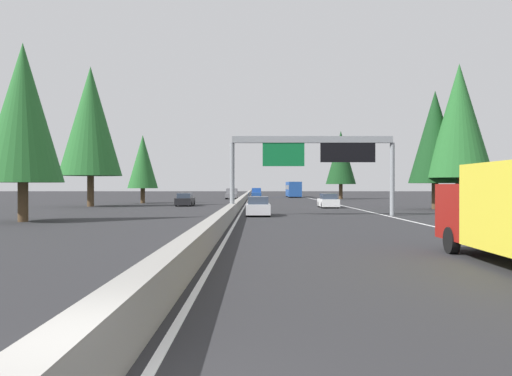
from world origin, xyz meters
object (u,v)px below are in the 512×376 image
at_px(conifer_right_mid, 435,137).
at_px(oncoming_far, 185,200).
at_px(sedan_distant_a, 258,207).
at_px(conifer_right_far, 341,158).
at_px(sedan_mid_center, 328,201).
at_px(oncoming_near, 232,194).
at_px(conifer_left_foreground, 23,113).
at_px(conifer_left_near, 90,121).
at_px(conifer_left_mid, 143,162).
at_px(pickup_mid_left, 256,193).
at_px(sign_gantry_overhead, 315,153).
at_px(conifer_right_near, 459,121).
at_px(bus_far_right, 293,189).

bearing_deg(conifer_right_mid, oncoming_far, 72.15).
distance_m(sedan_distant_a, conifer_right_far, 53.34).
height_order(sedan_mid_center, oncoming_near, oncoming_near).
height_order(oncoming_near, conifer_right_far, conifer_right_far).
relative_size(sedan_mid_center, conifer_left_foreground, 0.39).
distance_m(oncoming_near, conifer_left_near, 37.44).
relative_size(conifer_right_far, conifer_left_mid, 1.32).
xyz_separation_m(sedan_mid_center, pickup_mid_left, (53.13, 7.53, 0.23)).
xyz_separation_m(sign_gantry_overhead, oncoming_far, (19.35, 12.61, -4.17)).
xyz_separation_m(sign_gantry_overhead, conifer_left_near, (17.72, 22.88, 4.61)).
distance_m(sign_gantry_overhead, conifer_left_mid, 34.69).
bearing_deg(pickup_mid_left, conifer_right_mid, -162.81).
relative_size(sign_gantry_overhead, conifer_right_mid, 1.09).
distance_m(oncoming_near, conifer_right_far, 20.08).
relative_size(sign_gantry_overhead, oncoming_far, 2.88).
xyz_separation_m(sedan_distant_a, conifer_right_near, (9.44, -19.09, 7.77)).
distance_m(conifer_right_mid, conifer_left_near, 36.64).
bearing_deg(conifer_right_mid, conifer_right_near, -136.70).
bearing_deg(bus_far_right, conifer_left_mid, 148.64).
bearing_deg(sign_gantry_overhead, conifer_right_near, -57.76).
bearing_deg(conifer_right_mid, pickup_mid_left, 17.19).
distance_m(sedan_distant_a, bus_far_right, 66.24).
bearing_deg(conifer_left_mid, conifer_left_foreground, -179.79).
xyz_separation_m(bus_far_right, conifer_right_far, (-14.94, -7.21, 5.51)).
bearing_deg(conifer_right_far, conifer_left_mid, 126.53).
xyz_separation_m(conifer_left_near, conifer_left_mid, (10.98, -3.40, -3.98)).
xyz_separation_m(conifer_right_near, conifer_left_foreground, (-16.16, 34.10, -1.52)).
xyz_separation_m(conifer_right_near, conifer_right_mid, (1.78, 1.68, -1.37)).
bearing_deg(conifer_right_near, conifer_left_mid, 60.46).
xyz_separation_m(bus_far_right, conifer_left_mid, (-36.99, 22.54, 3.76)).
distance_m(bus_far_right, conifer_left_near, 55.08).
distance_m(sign_gantry_overhead, conifer_left_near, 29.30).
bearing_deg(conifer_right_far, pickup_mid_left, 40.89).
distance_m(sedan_distant_a, conifer_left_near, 27.20).
xyz_separation_m(oncoming_far, conifer_left_foreground, (-26.21, 6.74, 6.26)).
xyz_separation_m(sign_gantry_overhead, conifer_right_far, (50.74, -10.27, 2.37)).
xyz_separation_m(pickup_mid_left, conifer_left_foreground, (-74.60, 14.90, 6.02)).
xyz_separation_m(sign_gantry_overhead, conifer_right_mid, (11.08, -13.07, 2.23)).
bearing_deg(conifer_left_near, conifer_right_far, -45.11).
height_order(sedan_mid_center, oncoming_far, same).
xyz_separation_m(sedan_mid_center, conifer_right_mid, (-3.53, -10.00, 6.40)).
height_order(bus_far_right, oncoming_far, bus_far_right).
relative_size(bus_far_right, conifer_right_mid, 0.99).
height_order(sedan_mid_center, pickup_mid_left, pickup_mid_left).
bearing_deg(sign_gantry_overhead, pickup_mid_left, 3.76).
height_order(conifer_right_near, conifer_right_mid, conifer_right_near).
relative_size(bus_far_right, conifer_left_mid, 1.27).
distance_m(sign_gantry_overhead, oncoming_far, 23.47).
bearing_deg(conifer_right_far, bus_far_right, 25.77).
xyz_separation_m(pickup_mid_left, conifer_left_near, (-50.02, 18.43, 8.55)).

